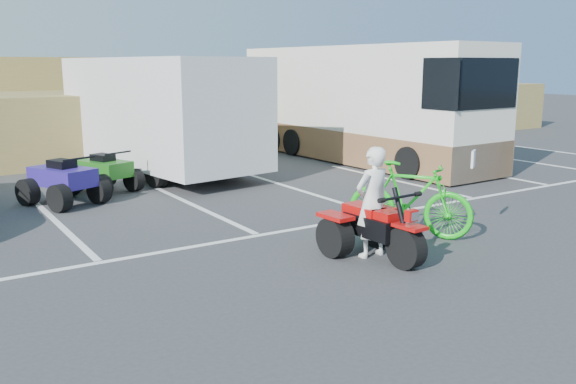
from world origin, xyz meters
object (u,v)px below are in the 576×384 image
quad_atv_green (105,192)px  rider (372,202)px  rv_motorhome (359,112)px  quad_atv_blue (65,204)px  red_trike_atv (378,258)px  green_dirt_bike (410,199)px  cargo_trailer (161,112)px

quad_atv_green → rider: bearing=-95.6°
rv_motorhome → quad_atv_blue: rv_motorhome is taller
red_trike_atv → green_dirt_bike: 1.57m
red_trike_atv → rider: rider is taller
cargo_trailer → quad_atv_blue: 4.27m
green_dirt_bike → quad_atv_green: bearing=83.3°
red_trike_atv → rv_motorhome: (5.96, 7.78, 1.45)m
red_trike_atv → rider: bearing=90.0°
quad_atv_blue → red_trike_atv: bearing=-87.0°
red_trike_atv → quad_atv_green: bearing=102.4°
red_trike_atv → quad_atv_green: 7.41m
quad_atv_green → quad_atv_blue: bearing=-164.5°
quad_atv_blue → quad_atv_green: (1.08, 0.81, 0.00)m
green_dirt_bike → quad_atv_green: green_dirt_bike is taller
rider → quad_atv_green: (-2.00, 6.98, -0.84)m
red_trike_atv → cargo_trailer: cargo_trailer is taller
green_dirt_bike → cargo_trailer: 8.22m
cargo_trailer → rv_motorhome: (5.92, -0.96, -0.19)m
quad_atv_blue → green_dirt_bike: bearing=-75.4°
rv_motorhome → cargo_trailer: bearing=168.9°
red_trike_atv → quad_atv_blue: size_ratio=1.02×
quad_atv_blue → cargo_trailer: bearing=14.8°
cargo_trailer → quad_atv_green: bearing=-149.9°
cargo_trailer → rv_motorhome: rv_motorhome is taller
rv_motorhome → quad_atv_blue: size_ratio=5.87×
rider → quad_atv_green: bearing=-77.3°
red_trike_atv → quad_atv_green: (-2.00, 7.13, 0.00)m
green_dirt_bike → rv_motorhome: bearing=22.9°
rider → cargo_trailer: 8.62m
rv_motorhome → quad_atv_blue: (-9.04, -1.46, -1.45)m
cargo_trailer → rider: bearing=-98.3°
green_dirt_bike → rider: bearing=168.8°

